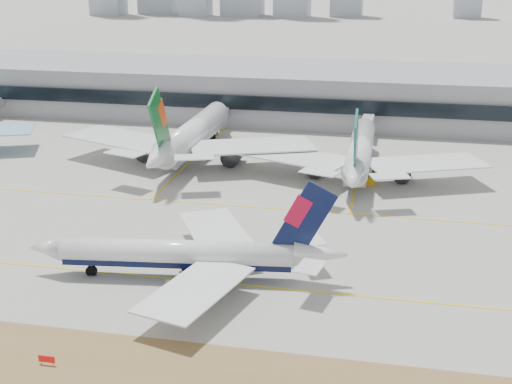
% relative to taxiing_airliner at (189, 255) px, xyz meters
% --- Properties ---
extents(ground, '(3000.00, 3000.00, 0.00)m').
position_rel_taxiing_airliner_xyz_m(ground, '(9.64, 4.34, -4.12)').
color(ground, gray).
rests_on(ground, ground).
extents(taxiing_airliner, '(50.83, 43.88, 17.09)m').
position_rel_taxiing_airliner_xyz_m(taxiing_airliner, '(0.00, 0.00, 0.00)').
color(taxiing_airliner, white).
rests_on(taxiing_airliner, ground).
extents(widebody_eva, '(64.20, 62.53, 22.87)m').
position_rel_taxiing_airliner_xyz_m(widebody_eva, '(-18.88, 64.66, 1.96)').
color(widebody_eva, white).
rests_on(widebody_eva, ground).
extents(widebody_cathay, '(57.65, 56.21, 20.54)m').
position_rel_taxiing_airliner_xyz_m(widebody_cathay, '(22.62, 59.62, 1.34)').
color(widebody_cathay, white).
rests_on(widebody_cathay, ground).
extents(terminal, '(280.00, 43.10, 15.00)m').
position_rel_taxiing_airliner_xyz_m(terminal, '(9.64, 119.17, 3.38)').
color(terminal, gray).
rests_on(terminal, ground).
extents(hold_sign_left, '(2.20, 0.15, 1.35)m').
position_rel_taxiing_airliner_xyz_m(hold_sign_left, '(-10.30, -27.66, -3.24)').
color(hold_sign_left, red).
rests_on(hold_sign_left, ground).
extents(gse_c, '(3.55, 2.00, 2.60)m').
position_rel_taxiing_airliner_xyz_m(gse_c, '(25.06, 53.84, -3.07)').
color(gse_c, '#DFA10B').
rests_on(gse_c, ground).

